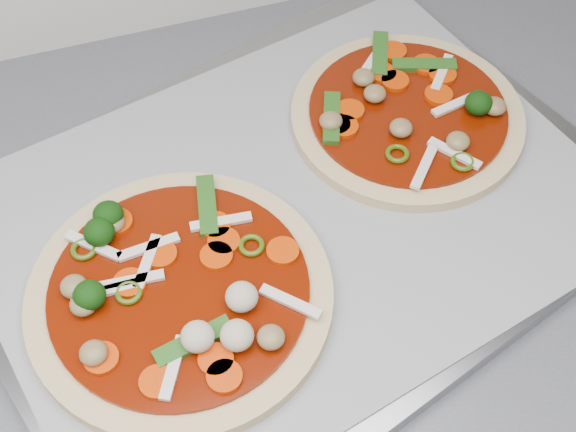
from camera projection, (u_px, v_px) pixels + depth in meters
name	position (u px, v px, depth m)	size (l,w,h in m)	color
baking_tray	(293.00, 216.00, 0.66)	(0.51, 0.38, 0.02)	gray
parchment	(293.00, 209.00, 0.65)	(0.49, 0.35, 0.00)	#A0A0A5
pizza_left	(177.00, 293.00, 0.59)	(0.32, 0.32, 0.04)	tan
pizza_right	(407.00, 114.00, 0.70)	(0.27, 0.27, 0.03)	tan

